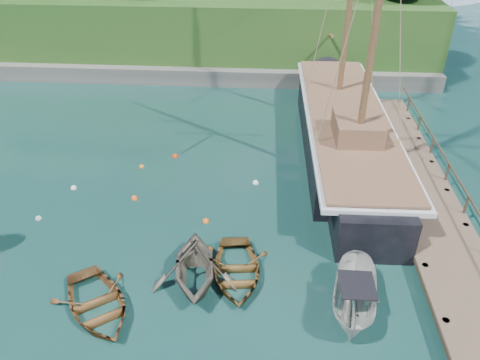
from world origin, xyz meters
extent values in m
plane|color=#16342D|center=(0.00, 0.00, 0.00)|extent=(160.00, 160.00, 0.00)
cube|color=#4D382C|center=(11.50, 7.00, 0.54)|extent=(3.20, 24.00, 0.12)
cube|color=#31281C|center=(11.50, 7.00, 0.38)|extent=(3.20, 24.00, 0.20)
cylinder|color=#31281C|center=(10.20, 18.70, 0.05)|extent=(0.28, 0.28, 1.10)
cylinder|color=#31281C|center=(12.80, 18.70, 0.05)|extent=(0.28, 0.28, 1.10)
imported|color=brown|center=(-2.86, -1.76, 0.00)|extent=(4.95, 5.22, 0.88)
imported|color=#5E584C|center=(0.68, 0.04, 0.00)|extent=(4.12, 4.59, 2.17)
imported|color=brown|center=(2.33, 0.52, 0.00)|extent=(3.47, 4.50, 0.86)
imported|color=silver|center=(7.00, -1.07, 0.00)|extent=(2.41, 4.60, 1.69)
cube|color=black|center=(8.05, 11.98, 0.74)|extent=(5.07, 14.81, 3.06)
cube|color=black|center=(7.86, 21.44, 0.74)|extent=(2.72, 4.68, 2.75)
cube|color=black|center=(8.22, 3.57, 0.74)|extent=(3.42, 3.85, 2.91)
cube|color=silver|center=(8.05, 11.98, 2.24)|extent=(5.21, 19.44, 0.25)
cube|color=brown|center=(8.05, 11.98, 2.49)|extent=(4.77, 19.01, 0.12)
cube|color=brown|center=(8.11, 8.82, 3.09)|extent=(2.45, 3.05, 1.20)
cylinder|color=brown|center=(7.79, 24.99, 3.69)|extent=(0.38, 6.90, 1.69)
sphere|color=silver|center=(-7.74, 3.78, 0.00)|extent=(0.31, 0.31, 0.31)
sphere|color=#FA5F14|center=(-3.45, 5.83, 0.00)|extent=(0.35, 0.35, 0.35)
sphere|color=orange|center=(0.55, 4.17, 0.00)|extent=(0.34, 0.34, 0.34)
sphere|color=white|center=(2.83, 7.81, 0.00)|extent=(0.35, 0.35, 0.35)
sphere|color=orange|center=(-3.90, 9.07, 0.00)|extent=(0.29, 0.29, 0.29)
sphere|color=red|center=(-2.18, 10.41, 0.00)|extent=(0.36, 0.36, 0.36)
sphere|color=white|center=(-7.02, 6.57, 0.00)|extent=(0.34, 0.34, 0.34)
sphere|color=#E85E0B|center=(0.99, 2.09, 0.00)|extent=(0.29, 0.29, 0.29)
cube|color=#474744|center=(-8.00, 24.00, 0.60)|extent=(50.00, 4.00, 1.40)
cube|color=#1F5119|center=(-8.00, 30.00, 3.00)|extent=(50.00, 14.00, 6.00)
camera|label=1|loc=(3.57, -13.91, 14.03)|focal=35.00mm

